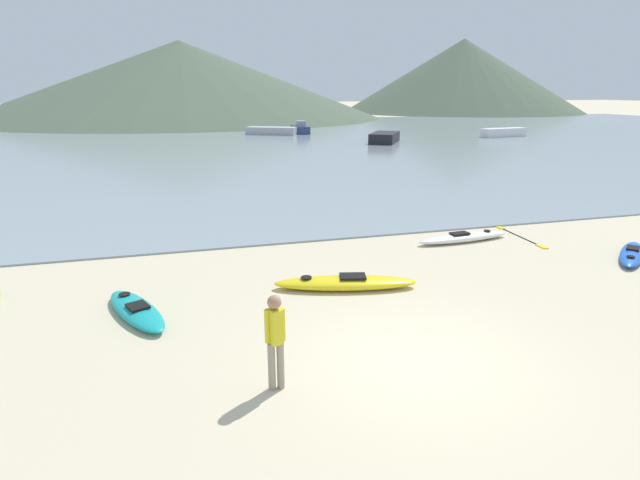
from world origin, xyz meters
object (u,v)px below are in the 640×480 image
object	(u,v)px
kayak_on_sand_2	(464,237)
moored_boat_0	(300,129)
person_near_foreground	(275,336)
moored_boat_3	(504,132)
kayak_on_sand_1	(136,310)
loose_paddle	(519,236)
kayak_on_sand_4	(346,283)
moored_boat_2	(385,138)
moored_boat_4	(87,125)
moored_boat_1	(272,131)
kayak_on_sand_3	(632,254)

from	to	relation	value
kayak_on_sand_2	moored_boat_0	distance (m)	42.27
person_near_foreground	moored_boat_3	distance (m)	49.60
moored_boat_0	kayak_on_sand_1	bearing A→B (deg)	-107.83
kayak_on_sand_1	loose_paddle	bearing A→B (deg)	13.93
kayak_on_sand_4	moored_boat_2	distance (m)	35.57
kayak_on_sand_4	moored_boat_4	xyz separation A→B (m)	(-14.28, 56.87, 0.44)
moored_boat_1	moored_boat_3	size ratio (longest dim) A/B	1.09
moored_boat_3	moored_boat_2	bearing A→B (deg)	-170.98
kayak_on_sand_2	moored_boat_1	bearing A→B (deg)	88.28
kayak_on_sand_4	kayak_on_sand_1	bearing A→B (deg)	-177.25
kayak_on_sand_3	loose_paddle	distance (m)	3.28
moored_boat_3	moored_boat_0	bearing A→B (deg)	152.29
kayak_on_sand_2	kayak_on_sand_3	distance (m)	4.77
kayak_on_sand_1	moored_boat_3	xyz separation A→B (m)	(33.72, 34.92, 0.37)
kayak_on_sand_1	kayak_on_sand_3	world-z (taller)	kayak_on_sand_3
moored_boat_4	loose_paddle	world-z (taller)	moored_boat_4
kayak_on_sand_1	person_near_foreground	bearing A→B (deg)	-55.83
moored_boat_1	kayak_on_sand_4	bearing A→B (deg)	-98.05
kayak_on_sand_1	moored_boat_3	distance (m)	48.54
person_near_foreground	moored_boat_2	distance (m)	40.04
kayak_on_sand_3	kayak_on_sand_4	size ratio (longest dim) A/B	0.69
moored_boat_2	moored_boat_4	world-z (taller)	moored_boat_4
kayak_on_sand_1	kayak_on_sand_2	bearing A→B (deg)	17.01
moored_boat_0	loose_paddle	bearing A→B (deg)	-93.47
person_near_foreground	moored_boat_1	bearing A→B (deg)	79.69
kayak_on_sand_2	kayak_on_sand_3	world-z (taller)	kayak_on_sand_2
kayak_on_sand_3	moored_boat_1	world-z (taller)	moored_boat_1
moored_boat_4	moored_boat_0	bearing A→B (deg)	-26.83
kayak_on_sand_2	loose_paddle	distance (m)	2.10
kayak_on_sand_4	person_near_foreground	distance (m)	4.59
kayak_on_sand_2	moored_boat_3	xyz separation A→B (m)	(23.88, 31.91, 0.36)
kayak_on_sand_4	moored_boat_3	size ratio (longest dim) A/B	0.68
moored_boat_2	moored_boat_1	bearing A→B (deg)	126.61
kayak_on_sand_2	moored_boat_1	world-z (taller)	moored_boat_1
moored_boat_1	moored_boat_2	size ratio (longest dim) A/B	1.14
person_near_foreground	loose_paddle	distance (m)	11.57
kayak_on_sand_3	moored_boat_3	xyz separation A→B (m)	(20.04, 34.73, 0.36)
moored_boat_2	moored_boat_3	size ratio (longest dim) A/B	0.96
kayak_on_sand_4	moored_boat_1	xyz separation A→B (m)	(6.19, 43.76, 0.31)
person_near_foreground	moored_boat_0	size ratio (longest dim) A/B	0.37
kayak_on_sand_3	moored_boat_0	xyz separation A→B (m)	(0.80, 44.83, 0.41)
moored_boat_0	moored_boat_2	bearing A→B (deg)	-67.94
kayak_on_sand_3	moored_boat_1	size ratio (longest dim) A/B	0.43
person_near_foreground	moored_boat_3	bearing A→B (deg)	50.87
kayak_on_sand_4	moored_boat_4	distance (m)	58.63
kayak_on_sand_1	kayak_on_sand_4	xyz separation A→B (m)	(4.88, 0.23, 0.02)
kayak_on_sand_2	person_near_foreground	distance (m)	9.94
moored_boat_0	moored_boat_3	xyz separation A→B (m)	(19.23, -10.10, -0.05)
moored_boat_0	moored_boat_1	bearing A→B (deg)	-163.32
moored_boat_2	moored_boat_4	distance (m)	37.84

